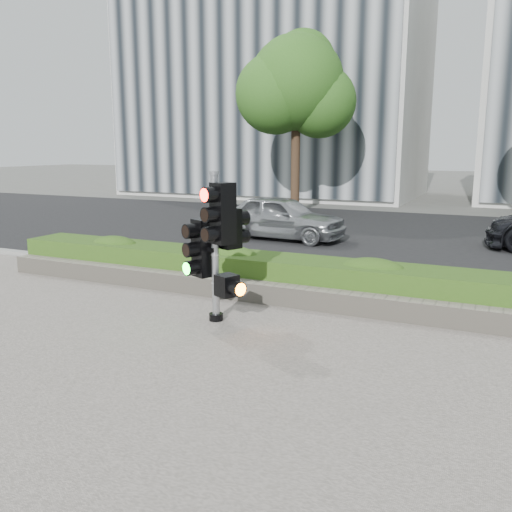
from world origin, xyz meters
name	(u,v)px	position (x,y,z in m)	size (l,w,h in m)	color
ground	(224,340)	(0.00, 0.00, 0.00)	(120.00, 120.00, 0.00)	#51514C
sidewalk	(106,417)	(0.00, -2.50, 0.01)	(16.00, 11.00, 0.03)	#9E9389
road	(379,236)	(0.00, 10.00, 0.01)	(60.00, 13.00, 0.02)	black
curb	(301,285)	(0.00, 3.15, 0.06)	(60.00, 0.25, 0.12)	gray
stone_wall	(276,294)	(0.00, 1.90, 0.20)	(12.00, 0.32, 0.34)	gray
hedge	(290,276)	(0.00, 2.55, 0.37)	(12.00, 1.00, 0.68)	#5B8A2A
building_left	(276,60)	(-9.00, 23.00, 7.50)	(16.00, 9.00, 15.00)	#B7B7B2
tree_left	(297,87)	(-4.52, 14.56, 5.04)	(4.61, 4.03, 7.34)	black
traffic_signal	(218,240)	(-0.45, 0.68, 1.31)	(0.86, 0.73, 2.31)	black
car_silver	(281,217)	(-2.51, 8.19, 0.67)	(1.53, 3.80, 1.29)	#A3A5AA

